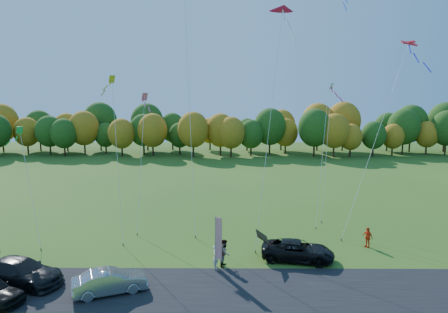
{
  "coord_description": "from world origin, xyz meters",
  "views": [
    {
      "loc": [
        0.25,
        -27.83,
        12.02
      ],
      "look_at": [
        0.0,
        6.0,
        7.0
      ],
      "focal_mm": 32.0,
      "sensor_mm": 36.0,
      "label": 1
    }
  ],
  "objects_px": {
    "black_suv": "(298,251)",
    "person_east": "(368,237)",
    "silver_sedan": "(110,281)",
    "feather_flag": "(218,238)"
  },
  "relations": [
    {
      "from": "black_suv",
      "to": "person_east",
      "type": "distance_m",
      "value": 6.7
    },
    {
      "from": "black_suv",
      "to": "person_east",
      "type": "height_order",
      "value": "person_east"
    },
    {
      "from": "silver_sedan",
      "to": "feather_flag",
      "type": "bearing_deg",
      "value": -86.29
    },
    {
      "from": "person_east",
      "to": "black_suv",
      "type": "bearing_deg",
      "value": -97.4
    },
    {
      "from": "black_suv",
      "to": "feather_flag",
      "type": "bearing_deg",
      "value": 119.41
    },
    {
      "from": "silver_sedan",
      "to": "feather_flag",
      "type": "relative_size",
      "value": 1.14
    },
    {
      "from": "black_suv",
      "to": "person_east",
      "type": "bearing_deg",
      "value": -54.87
    },
    {
      "from": "silver_sedan",
      "to": "black_suv",
      "type": "bearing_deg",
      "value": -89.75
    },
    {
      "from": "black_suv",
      "to": "silver_sedan",
      "type": "distance_m",
      "value": 13.52
    },
    {
      "from": "black_suv",
      "to": "feather_flag",
      "type": "distance_m",
      "value": 6.44
    }
  ]
}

